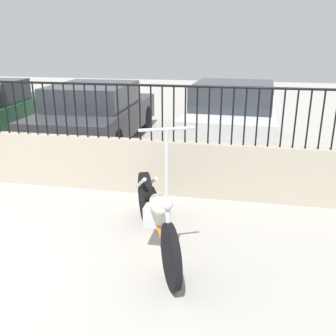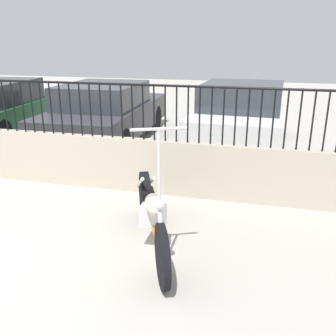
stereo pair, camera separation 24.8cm
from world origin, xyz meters
name	(u,v)px [view 1 (the left image)]	position (x,y,z in m)	size (l,w,h in m)	color
low_wall	(36,159)	(0.00, 2.93, 0.43)	(10.32, 0.18, 0.86)	#B2A893
fence_railing	(29,100)	(0.00, 2.93, 1.40)	(10.32, 0.04, 0.84)	black
motorcycle_orange	(154,212)	(2.38, 1.40, 0.41)	(0.99, 1.98, 1.57)	black
car_dark_grey	(97,113)	(-0.03, 5.71, 0.69)	(1.97, 4.41, 1.37)	black
car_white	(233,115)	(3.10, 5.99, 0.71)	(2.03, 4.02, 1.43)	black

